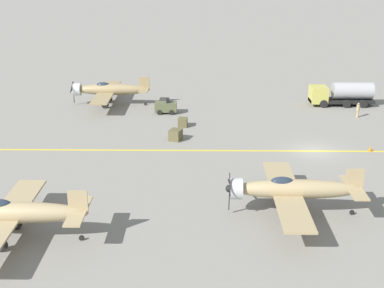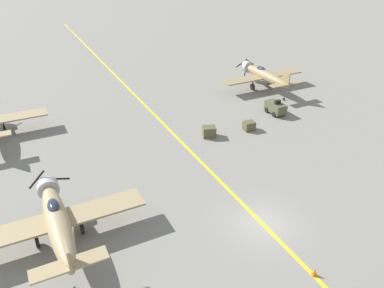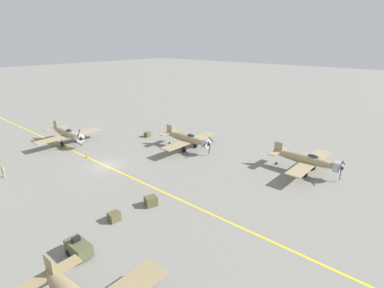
% 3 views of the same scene
% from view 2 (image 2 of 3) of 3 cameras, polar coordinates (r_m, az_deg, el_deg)
% --- Properties ---
extents(ground_plane, '(400.00, 400.00, 0.00)m').
position_cam_2_polar(ground_plane, '(28.63, 10.62, -11.81)').
color(ground_plane, gray).
extents(taxiway_stripe, '(0.30, 160.00, 0.01)m').
position_cam_2_polar(taxiway_stripe, '(28.63, 10.62, -11.81)').
color(taxiway_stripe, yellow).
rests_on(taxiway_stripe, ground).
extents(airplane_far_right, '(12.00, 9.98, 3.65)m').
position_cam_2_polar(airplane_far_right, '(52.61, 10.91, 10.28)').
color(airplane_far_right, '#968158').
rests_on(airplane_far_right, ground).
extents(airplane_mid_left, '(12.00, 9.98, 3.65)m').
position_cam_2_polar(airplane_mid_left, '(26.90, -19.89, -10.84)').
color(airplane_mid_left, tan).
rests_on(airplane_mid_left, ground).
extents(tow_tractor, '(1.57, 2.60, 1.79)m').
position_cam_2_polar(tow_tractor, '(45.55, 12.61, 5.46)').
color(tow_tractor, '#515638').
rests_on(tow_tractor, ground).
extents(supply_crate_mid_lane, '(1.63, 1.50, 1.12)m').
position_cam_2_polar(supply_crate_mid_lane, '(39.31, 2.63, 1.88)').
color(supply_crate_mid_lane, brown).
rests_on(supply_crate_mid_lane, ground).
extents(supply_crate_outboard, '(1.24, 1.06, 0.98)m').
position_cam_2_polar(supply_crate_outboard, '(41.15, 8.68, 2.76)').
color(supply_crate_outboard, brown).
rests_on(supply_crate_outboard, ground).
extents(traffic_cone, '(0.36, 0.36, 0.55)m').
position_cam_2_polar(traffic_cone, '(25.68, 18.17, -18.06)').
color(traffic_cone, orange).
rests_on(traffic_cone, ground).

